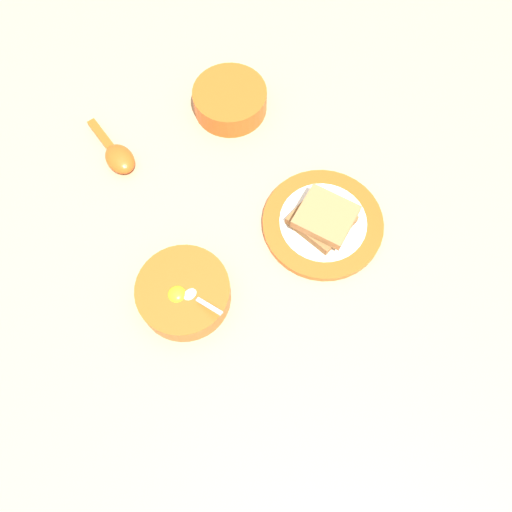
% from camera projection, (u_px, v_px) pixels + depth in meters
% --- Properties ---
extents(ground_plane, '(3.00, 3.00, 0.00)m').
position_uv_depth(ground_plane, '(200.00, 220.00, 0.88)').
color(ground_plane, tan).
extents(egg_bowl, '(0.15, 0.16, 0.07)m').
position_uv_depth(egg_bowl, '(184.00, 293.00, 0.81)').
color(egg_bowl, '#DB5119').
rests_on(egg_bowl, ground_plane).
extents(toast_plate, '(0.21, 0.21, 0.01)m').
position_uv_depth(toast_plate, '(323.00, 223.00, 0.87)').
color(toast_plate, '#DB5119').
rests_on(toast_plate, ground_plane).
extents(toast_sandwich, '(0.11, 0.11, 0.04)m').
position_uv_depth(toast_sandwich, '(324.00, 218.00, 0.85)').
color(toast_sandwich, brown).
rests_on(toast_sandwich, toast_plate).
extents(soup_spoon, '(0.05, 0.15, 0.03)m').
position_uv_depth(soup_spoon, '(117.00, 156.00, 0.92)').
color(soup_spoon, '#DB5119').
rests_on(soup_spoon, ground_plane).
extents(congee_bowl, '(0.14, 0.14, 0.05)m').
position_uv_depth(congee_bowl, '(230.00, 99.00, 0.95)').
color(congee_bowl, '#DB5119').
rests_on(congee_bowl, ground_plane).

